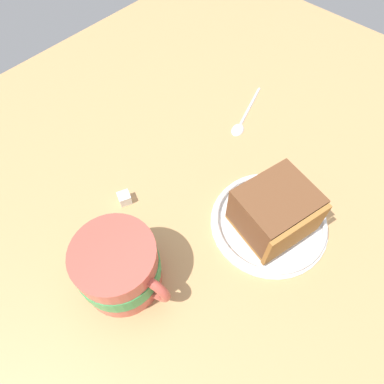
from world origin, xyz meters
TOP-DOWN VIEW (x-y plane):
  - ground_plane at (0.00, 0.00)cm, footprint 110.93×110.93cm
  - small_plate at (-2.00, -1.46)cm, footprint 16.50×16.50cm
  - cake_slice at (-2.27, -1.39)cm, footprint 10.76×11.42cm
  - tea_mug at (6.99, 17.78)cm, footprint 12.41×10.10cm
  - teaspoon at (13.16, -14.73)cm, footprint 5.17×12.74cm
  - sugar_cube at (15.85, 9.84)cm, footprint 2.25×2.25cm

SIDE VIEW (x-z plane):
  - ground_plane at x=0.00cm, z-range -2.84..0.00cm
  - teaspoon at x=13.16cm, z-range -0.05..0.75cm
  - small_plate at x=-2.00cm, z-range -0.01..1.43cm
  - sugar_cube at x=15.85cm, z-range 0.00..1.70cm
  - cake_slice at x=-2.27cm, z-range 0.73..7.44cm
  - tea_mug at x=6.99cm, z-range 0.08..8.60cm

